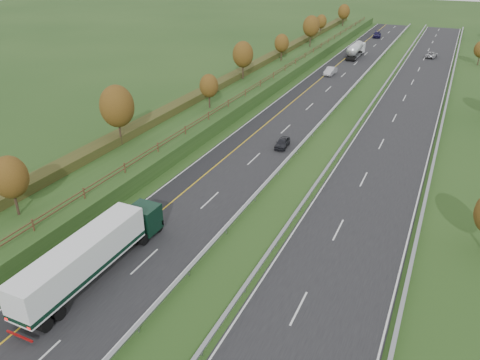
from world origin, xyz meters
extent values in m
plane|color=#224117|center=(8.00, 55.00, 0.00)|extent=(400.00, 400.00, 0.00)
cube|color=black|center=(0.00, 60.00, 0.02)|extent=(10.50, 200.00, 0.04)
cube|color=black|center=(16.50, 60.00, 0.02)|extent=(10.50, 200.00, 0.04)
cube|color=black|center=(-3.75, 60.00, 0.02)|extent=(3.00, 200.00, 0.04)
cube|color=silver|center=(-5.05, 60.00, 0.05)|extent=(0.15, 200.00, 0.01)
cube|color=gold|center=(-2.25, 60.00, 0.05)|extent=(0.15, 200.00, 0.01)
cube|color=silver|center=(5.05, 60.00, 0.05)|extent=(0.15, 200.00, 0.01)
cube|color=silver|center=(11.45, 60.00, 0.05)|extent=(0.15, 200.00, 0.01)
cube|color=silver|center=(21.55, 60.00, 0.05)|extent=(0.15, 200.00, 0.01)
cube|color=silver|center=(1.25, 11.00, 0.05)|extent=(0.15, 4.00, 0.01)
cube|color=silver|center=(15.25, 11.00, 0.05)|extent=(0.15, 4.00, 0.01)
cube|color=silver|center=(1.25, 23.00, 0.05)|extent=(0.15, 4.00, 0.01)
cube|color=silver|center=(15.25, 23.00, 0.05)|extent=(0.15, 4.00, 0.01)
cube|color=silver|center=(1.25, 35.00, 0.05)|extent=(0.15, 4.00, 0.01)
cube|color=silver|center=(15.25, 35.00, 0.05)|extent=(0.15, 4.00, 0.01)
cube|color=silver|center=(1.25, 47.00, 0.05)|extent=(0.15, 4.00, 0.01)
cube|color=silver|center=(15.25, 47.00, 0.05)|extent=(0.15, 4.00, 0.01)
cube|color=silver|center=(1.25, 59.00, 0.05)|extent=(0.15, 4.00, 0.01)
cube|color=silver|center=(15.25, 59.00, 0.05)|extent=(0.15, 4.00, 0.01)
cube|color=silver|center=(1.25, 71.00, 0.05)|extent=(0.15, 4.00, 0.01)
cube|color=silver|center=(15.25, 71.00, 0.05)|extent=(0.15, 4.00, 0.01)
cube|color=silver|center=(1.25, 83.00, 0.05)|extent=(0.15, 4.00, 0.01)
cube|color=silver|center=(15.25, 83.00, 0.05)|extent=(0.15, 4.00, 0.01)
cube|color=silver|center=(1.25, 95.00, 0.05)|extent=(0.15, 4.00, 0.01)
cube|color=silver|center=(15.25, 95.00, 0.05)|extent=(0.15, 4.00, 0.01)
cube|color=silver|center=(1.25, 107.00, 0.05)|extent=(0.15, 4.00, 0.01)
cube|color=silver|center=(15.25, 107.00, 0.05)|extent=(0.15, 4.00, 0.01)
cube|color=silver|center=(1.25, 119.00, 0.05)|extent=(0.15, 4.00, 0.01)
cube|color=silver|center=(15.25, 119.00, 0.05)|extent=(0.15, 4.00, 0.01)
cube|color=silver|center=(1.25, 131.00, 0.05)|extent=(0.15, 4.00, 0.01)
cube|color=silver|center=(15.25, 131.00, 0.05)|extent=(0.15, 4.00, 0.01)
cube|color=silver|center=(1.25, 143.00, 0.05)|extent=(0.15, 4.00, 0.01)
cube|color=silver|center=(15.25, 143.00, 0.05)|extent=(0.15, 4.00, 0.01)
cube|color=silver|center=(1.25, 155.00, 0.05)|extent=(0.15, 4.00, 0.01)
cube|color=silver|center=(15.25, 155.00, 0.05)|extent=(0.15, 4.00, 0.01)
cube|color=#224117|center=(-13.00, 60.00, 1.00)|extent=(12.00, 200.00, 2.00)
cube|color=#333A18|center=(-15.00, 60.00, 2.55)|extent=(2.20, 180.00, 1.10)
cube|color=#422B19|center=(-8.50, 60.00, 2.55)|extent=(0.08, 184.00, 0.10)
cube|color=#422B19|center=(-8.50, 60.00, 2.95)|extent=(0.08, 184.00, 0.10)
cube|color=#422B19|center=(-8.50, 8.50, 2.60)|extent=(0.12, 0.12, 1.20)
cube|color=#422B19|center=(-8.50, 15.00, 2.60)|extent=(0.12, 0.12, 1.20)
cube|color=#422B19|center=(-8.50, 21.50, 2.60)|extent=(0.12, 0.12, 1.20)
cube|color=#422B19|center=(-8.50, 28.00, 2.60)|extent=(0.12, 0.12, 1.20)
cube|color=#422B19|center=(-8.50, 34.50, 2.60)|extent=(0.12, 0.12, 1.20)
cube|color=#422B19|center=(-8.50, 41.00, 2.60)|extent=(0.12, 0.12, 1.20)
cube|color=#422B19|center=(-8.50, 47.50, 2.60)|extent=(0.12, 0.12, 1.20)
cube|color=#422B19|center=(-8.50, 54.00, 2.60)|extent=(0.12, 0.12, 1.20)
cube|color=#422B19|center=(-8.50, 60.50, 2.60)|extent=(0.12, 0.12, 1.20)
cube|color=#422B19|center=(-8.50, 67.00, 2.60)|extent=(0.12, 0.12, 1.20)
cube|color=#422B19|center=(-8.50, 73.50, 2.60)|extent=(0.12, 0.12, 1.20)
cube|color=#422B19|center=(-8.50, 80.00, 2.60)|extent=(0.12, 0.12, 1.20)
cube|color=#422B19|center=(-8.50, 86.50, 2.60)|extent=(0.12, 0.12, 1.20)
cube|color=#422B19|center=(-8.50, 93.00, 2.60)|extent=(0.12, 0.12, 1.20)
cube|color=#422B19|center=(-8.50, 99.50, 2.60)|extent=(0.12, 0.12, 1.20)
cube|color=#422B19|center=(-8.50, 106.00, 2.60)|extent=(0.12, 0.12, 1.20)
cube|color=#422B19|center=(-8.50, 112.50, 2.60)|extent=(0.12, 0.12, 1.20)
cube|color=#422B19|center=(-8.50, 119.00, 2.60)|extent=(0.12, 0.12, 1.20)
cube|color=#422B19|center=(-8.50, 125.50, 2.60)|extent=(0.12, 0.12, 1.20)
cube|color=#422B19|center=(-8.50, 132.00, 2.60)|extent=(0.12, 0.12, 1.20)
cube|color=#422B19|center=(-8.50, 138.50, 2.60)|extent=(0.12, 0.12, 1.20)
cube|color=#422B19|center=(-8.50, 145.00, 2.60)|extent=(0.12, 0.12, 1.20)
cube|color=#422B19|center=(-8.50, 151.50, 2.60)|extent=(0.12, 0.12, 1.20)
cube|color=gray|center=(5.70, 60.00, 0.62)|extent=(0.32, 200.00, 0.18)
cube|color=gray|center=(5.70, 4.00, 0.28)|extent=(0.10, 0.14, 0.56)
cube|color=gray|center=(5.70, 11.00, 0.28)|extent=(0.10, 0.14, 0.56)
cube|color=gray|center=(5.70, 18.00, 0.28)|extent=(0.10, 0.14, 0.56)
cube|color=gray|center=(5.70, 25.00, 0.28)|extent=(0.10, 0.14, 0.56)
cube|color=gray|center=(5.70, 32.00, 0.28)|extent=(0.10, 0.14, 0.56)
cube|color=gray|center=(5.70, 39.00, 0.28)|extent=(0.10, 0.14, 0.56)
cube|color=gray|center=(5.70, 46.00, 0.28)|extent=(0.10, 0.14, 0.56)
cube|color=gray|center=(5.70, 53.00, 0.28)|extent=(0.10, 0.14, 0.56)
cube|color=gray|center=(5.70, 60.00, 0.28)|extent=(0.10, 0.14, 0.56)
cube|color=gray|center=(5.70, 67.00, 0.28)|extent=(0.10, 0.14, 0.56)
cube|color=gray|center=(5.70, 74.00, 0.28)|extent=(0.10, 0.14, 0.56)
cube|color=gray|center=(5.70, 81.00, 0.28)|extent=(0.10, 0.14, 0.56)
cube|color=gray|center=(5.70, 88.00, 0.28)|extent=(0.10, 0.14, 0.56)
cube|color=gray|center=(5.70, 95.00, 0.28)|extent=(0.10, 0.14, 0.56)
cube|color=gray|center=(5.70, 102.00, 0.28)|extent=(0.10, 0.14, 0.56)
cube|color=gray|center=(5.70, 109.00, 0.28)|extent=(0.10, 0.14, 0.56)
cube|color=gray|center=(5.70, 116.00, 0.28)|extent=(0.10, 0.14, 0.56)
cube|color=gray|center=(5.70, 123.00, 0.28)|extent=(0.10, 0.14, 0.56)
cube|color=gray|center=(5.70, 130.00, 0.28)|extent=(0.10, 0.14, 0.56)
cube|color=gray|center=(5.70, 137.00, 0.28)|extent=(0.10, 0.14, 0.56)
cube|color=gray|center=(5.70, 144.00, 0.28)|extent=(0.10, 0.14, 0.56)
cube|color=gray|center=(5.70, 151.00, 0.28)|extent=(0.10, 0.14, 0.56)
cube|color=gray|center=(5.70, 158.00, 0.28)|extent=(0.10, 0.14, 0.56)
cube|color=gray|center=(10.80, 60.00, 0.62)|extent=(0.32, 200.00, 0.18)
cube|color=gray|center=(10.80, 4.00, 0.28)|extent=(0.10, 0.14, 0.56)
cube|color=gray|center=(10.80, 11.00, 0.28)|extent=(0.10, 0.14, 0.56)
cube|color=gray|center=(10.80, 18.00, 0.28)|extent=(0.10, 0.14, 0.56)
cube|color=gray|center=(10.80, 25.00, 0.28)|extent=(0.10, 0.14, 0.56)
cube|color=gray|center=(10.80, 32.00, 0.28)|extent=(0.10, 0.14, 0.56)
cube|color=gray|center=(10.80, 39.00, 0.28)|extent=(0.10, 0.14, 0.56)
cube|color=gray|center=(10.80, 46.00, 0.28)|extent=(0.10, 0.14, 0.56)
cube|color=gray|center=(10.80, 53.00, 0.28)|extent=(0.10, 0.14, 0.56)
cube|color=gray|center=(10.80, 60.00, 0.28)|extent=(0.10, 0.14, 0.56)
cube|color=gray|center=(10.80, 67.00, 0.28)|extent=(0.10, 0.14, 0.56)
cube|color=gray|center=(10.80, 74.00, 0.28)|extent=(0.10, 0.14, 0.56)
cube|color=gray|center=(10.80, 81.00, 0.28)|extent=(0.10, 0.14, 0.56)
cube|color=gray|center=(10.80, 88.00, 0.28)|extent=(0.10, 0.14, 0.56)
cube|color=gray|center=(10.80, 95.00, 0.28)|extent=(0.10, 0.14, 0.56)
cube|color=gray|center=(10.80, 102.00, 0.28)|extent=(0.10, 0.14, 0.56)
cube|color=gray|center=(10.80, 109.00, 0.28)|extent=(0.10, 0.14, 0.56)
cube|color=gray|center=(10.80, 116.00, 0.28)|extent=(0.10, 0.14, 0.56)
cube|color=gray|center=(10.80, 123.00, 0.28)|extent=(0.10, 0.14, 0.56)
cube|color=gray|center=(10.80, 130.00, 0.28)|extent=(0.10, 0.14, 0.56)
cube|color=gray|center=(10.80, 137.00, 0.28)|extent=(0.10, 0.14, 0.56)
cube|color=gray|center=(10.80, 144.00, 0.28)|extent=(0.10, 0.14, 0.56)
cube|color=gray|center=(10.80, 151.00, 0.28)|extent=(0.10, 0.14, 0.56)
cube|color=gray|center=(10.80, 158.00, 0.28)|extent=(0.10, 0.14, 0.56)
cube|color=gray|center=(22.30, 60.00, 0.62)|extent=(0.32, 200.00, 0.18)
cube|color=gray|center=(22.30, 18.00, 0.28)|extent=(0.10, 0.14, 0.56)
cube|color=gray|center=(22.30, 32.00, 0.28)|extent=(0.10, 0.14, 0.56)
cube|color=gray|center=(22.30, 46.00, 0.28)|extent=(0.10, 0.14, 0.56)
cube|color=gray|center=(22.30, 60.00, 0.28)|extent=(0.10, 0.14, 0.56)
cube|color=gray|center=(22.30, 74.00, 0.28)|extent=(0.10, 0.14, 0.56)
cube|color=gray|center=(22.30, 88.00, 0.28)|extent=(0.10, 0.14, 0.56)
cube|color=gray|center=(22.30, 102.00, 0.28)|extent=(0.10, 0.14, 0.56)
cube|color=gray|center=(22.30, 116.00, 0.28)|extent=(0.10, 0.14, 0.56)
cube|color=gray|center=(22.30, 130.00, 0.28)|extent=(0.10, 0.14, 0.56)
cube|color=gray|center=(22.30, 144.00, 0.28)|extent=(0.10, 0.14, 0.56)
cube|color=gray|center=(22.30, 158.00, 0.28)|extent=(0.10, 0.14, 0.56)
cylinder|color=#2D2116|center=(-12.00, 10.00, 3.21)|extent=(0.24, 0.24, 2.43)
ellipsoid|color=#4C3110|center=(-12.00, 10.00, 5.89)|extent=(3.24, 3.24, 4.05)
cylinder|color=#2D2116|center=(-14.00, 28.00, 3.58)|extent=(0.24, 0.24, 3.15)
ellipsoid|color=#4C3110|center=(-14.00, 28.00, 7.04)|extent=(4.20, 4.20, 5.25)
cylinder|color=#2D2116|center=(-11.00, 46.00, 3.08)|extent=(0.24, 0.24, 2.16)
ellipsoid|color=#4C3110|center=(-11.00, 46.00, 5.46)|extent=(2.88, 2.88, 3.60)
cylinder|color=#2D2116|center=(-13.50, 64.00, 3.44)|extent=(0.24, 0.24, 2.88)
ellipsoid|color=#4C3110|center=(-13.50, 64.00, 6.61)|extent=(3.84, 3.84, 4.80)
cylinder|color=#2D2116|center=(-12.50, 82.00, 3.17)|extent=(0.24, 0.24, 2.34)
ellipsoid|color=#4C3110|center=(-12.50, 82.00, 5.74)|extent=(3.12, 3.12, 3.90)
cylinder|color=#2D2116|center=(-11.50, 100.00, 3.53)|extent=(0.24, 0.24, 3.06)
ellipsoid|color=#4C3110|center=(-11.50, 100.00, 6.90)|extent=(4.08, 4.08, 5.10)
cylinder|color=#2D2116|center=(-14.00, 118.00, 3.12)|extent=(0.24, 0.24, 2.25)
ellipsoid|color=#4C3110|center=(-14.00, 118.00, 5.60)|extent=(3.00, 3.00, 3.75)
cylinder|color=#2D2116|center=(-12.00, 136.00, 3.35)|extent=(0.24, 0.24, 2.70)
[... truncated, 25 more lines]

